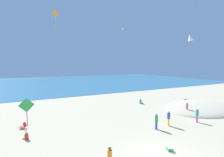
{
  "coord_description": "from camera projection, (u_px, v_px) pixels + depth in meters",
  "views": [
    {
      "loc": [
        -6.84,
        -6.58,
        6.39
      ],
      "look_at": [
        0.0,
        7.99,
        4.97
      ],
      "focal_mm": 23.25,
      "sensor_mm": 36.0,
      "label": 1
    }
  ],
  "objects": [
    {
      "name": "person_2",
      "position": [
        156.0,
        120.0,
        14.57
      ],
      "size": [
        0.4,
        0.4,
        1.58
      ],
      "rotation": [
        0.0,
        0.0,
        5.07
      ],
      "color": "blue",
      "rests_on": "ground_plane"
    },
    {
      "name": "ocean_water",
      "position": [
        63.0,
        82.0,
        57.52
      ],
      "size": [
        120.0,
        60.0,
        0.05
      ],
      "primitive_type": "cube",
      "color": "teal",
      "rests_on": "ground_plane"
    },
    {
      "name": "kite_green",
      "position": [
        27.0,
        106.0,
        6.49
      ],
      "size": [
        0.64,
        0.15,
        1.28
      ],
      "rotation": [
        0.0,
        0.0,
        3.33
      ],
      "color": "green"
    },
    {
      "name": "beach_chair_far_left",
      "position": [
        23.0,
        126.0,
        14.75
      ],
      "size": [
        0.75,
        0.68,
        0.64
      ],
      "rotation": [
        0.0,
        0.0,
        2.82
      ],
      "color": "#D13D3D",
      "rests_on": "ground_plane"
    },
    {
      "name": "kite_orange",
      "position": [
        55.0,
        14.0,
        11.48
      ],
      "size": [
        0.52,
        0.22,
        1.37
      ],
      "rotation": [
        0.0,
        0.0,
        0.1
      ],
      "color": "orange"
    },
    {
      "name": "dune_mound",
      "position": [
        201.0,
        108.0,
        21.89
      ],
      "size": [
        11.79,
        8.25,
        1.44
      ],
      "primitive_type": "ellipsoid",
      "color": "beige",
      "rests_on": "ground_plane"
    },
    {
      "name": "ground_plane",
      "position": [
        105.0,
        116.0,
        18.4
      ],
      "size": [
        120.0,
        120.0,
        0.0
      ],
      "primitive_type": "plane",
      "color": "beige"
    },
    {
      "name": "person_1",
      "position": [
        26.0,
        136.0,
        12.62
      ],
      "size": [
        0.58,
        0.56,
        0.66
      ],
      "rotation": [
        0.0,
        0.0,
        2.4
      ],
      "color": "red",
      "rests_on": "ground_plane"
    },
    {
      "name": "person_3",
      "position": [
        141.0,
        102.0,
        24.47
      ],
      "size": [
        0.7,
        0.49,
        0.8
      ],
      "rotation": [
        0.0,
        0.0,
        6.01
      ],
      "color": "#19ADB2",
      "rests_on": "ground_plane"
    },
    {
      "name": "person_0",
      "position": [
        110.0,
        156.0,
        8.91
      ],
      "size": [
        0.37,
        0.37,
        1.43
      ],
      "rotation": [
        0.0,
        0.0,
        4.31
      ],
      "color": "purple",
      "rests_on": "ground_plane"
    },
    {
      "name": "person_5",
      "position": [
        197.0,
        115.0,
        16.37
      ],
      "size": [
        0.4,
        0.4,
        1.52
      ],
      "rotation": [
        0.0,
        0.0,
        5.84
      ],
      "color": "#D8599E",
      "rests_on": "ground_plane"
    },
    {
      "name": "cooler_box",
      "position": [
        169.0,
        149.0,
        10.96
      ],
      "size": [
        0.47,
        0.56,
        0.28
      ],
      "rotation": [
        0.0,
        0.0,
        1.22
      ],
      "color": "#339956",
      "rests_on": "ground_plane"
    },
    {
      "name": "person_4",
      "position": [
        169.0,
        117.0,
        15.39
      ],
      "size": [
        0.43,
        0.43,
        1.6
      ],
      "rotation": [
        0.0,
        0.0,
        2.61
      ],
      "color": "yellow",
      "rests_on": "ground_plane"
    },
    {
      "name": "kite_white",
      "position": [
        190.0,
        37.0,
        18.03
      ],
      "size": [
        1.11,
        1.1,
        1.91
      ],
      "rotation": [
        0.0,
        0.0,
        3.96
      ],
      "color": "white"
    },
    {
      "name": "person_6",
      "position": [
        187.0,
        107.0,
        19.47
      ],
      "size": [
        0.3,
        0.3,
        1.46
      ],
      "rotation": [
        0.0,
        0.0,
        0.05
      ],
      "color": "yellow",
      "rests_on": "ground_plane"
    },
    {
      "name": "kite_yellow",
      "position": [
        122.0,
        29.0,
        37.53
      ],
      "size": [
        0.75,
        0.61,
        1.47
      ],
      "rotation": [
        0.0,
        0.0,
        0.1
      ],
      "color": "yellow"
    }
  ]
}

